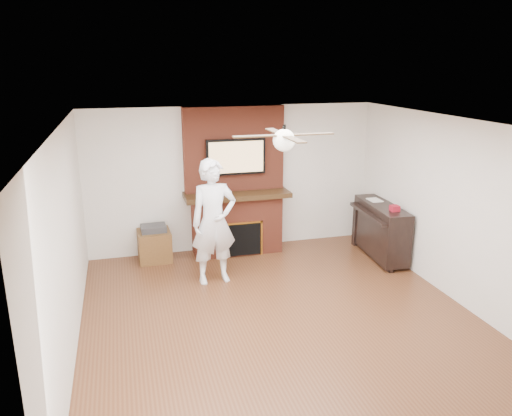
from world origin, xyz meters
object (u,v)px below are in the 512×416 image
object	(u,v)px
person	(214,222)
side_table	(154,244)
piano	(380,229)
fireplace	(236,196)

from	to	relation	value
person	side_table	size ratio (longest dim) A/B	3.08
person	piano	distance (m)	2.92
person	side_table	xyz separation A→B (m)	(-0.82, 1.09, -0.66)
fireplace	person	world-z (taller)	fireplace
person	side_table	distance (m)	1.51
fireplace	side_table	xyz separation A→B (m)	(-1.42, -0.07, -0.72)
side_table	person	bearing A→B (deg)	-54.89
piano	side_table	bearing A→B (deg)	171.09
person	piano	xyz separation A→B (m)	(2.88, 0.22, -0.44)
person	side_table	bearing A→B (deg)	120.86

